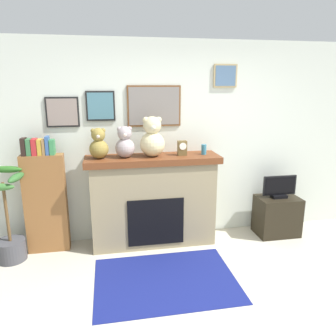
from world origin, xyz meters
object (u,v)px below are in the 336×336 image
Objects in this scene: tv_stand at (277,216)px; mantel_clock at (182,148)px; fireplace at (153,200)px; television at (279,188)px; bookshelf at (45,199)px; potted_plant at (9,230)px; teddy_bear_grey at (99,145)px; teddy_bear_brown at (152,139)px; teddy_bear_cream at (125,144)px; candle_jar at (204,149)px.

tv_stand is 3.07× the size of mantel_clock.
television is (1.73, -0.07, 0.09)m from fireplace.
bookshelf is at bearing 178.13° from tv_stand.
potted_plant is 1.45m from teddy_bear_grey.
bookshelf is at bearing 178.10° from television.
teddy_bear_brown is (1.73, 0.13, 1.01)m from potted_plant.
potted_plant is 2.01m from teddy_bear_brown.
potted_plant is at bearing -175.03° from fireplace.
mantel_clock is at bearing -2.90° from fireplace.
teddy_bear_cream is at bearing 178.54° from tv_stand.
teddy_bear_brown is (-0.66, -0.00, 0.16)m from candle_jar.
bookshelf reaches higher than potted_plant.
potted_plant is 6.11× the size of mantel_clock.
teddy_bear_grey is at bearing -178.41° from fireplace.
mantel_clock is at bearing -0.04° from teddy_bear_grey.
tv_stand is 1.53× the size of teddy_bear_grey.
teddy_bear_brown is at bearing 178.26° from tv_stand.
fireplace is 12.96× the size of candle_jar.
mantel_clock is at bearing -0.06° from teddy_bear_cream.
fireplace is at bearing 177.10° from mantel_clock.
teddy_bear_cream is at bearing 5.44° from potted_plant.
teddy_bear_cream is at bearing -2.73° from bookshelf.
teddy_bear_cream is (1.39, 0.13, 0.96)m from potted_plant.
bookshelf reaches higher than television.
teddy_bear_grey is 0.65m from teddy_bear_brown.
teddy_bear_grey reaches higher than potted_plant.
mantel_clock reaches higher than tv_stand.
teddy_bear_brown is (-0.38, 0.00, 0.13)m from mantel_clock.
television is 1.22× the size of teddy_bear_cream.
teddy_bear_cream is at bearing -0.00° from teddy_bear_grey.
teddy_bear_brown reaches higher than potted_plant.
potted_plant is at bearing -176.81° from candle_jar.
teddy_bear_grey is at bearing 179.96° from mantel_clock.
teddy_bear_cream reaches higher than candle_jar.
teddy_bear_grey is (-2.38, 0.05, 1.07)m from tv_stand.
candle_jar is at bearing 177.15° from tv_stand.
mantel_clock is at bearing 177.74° from television.
mantel_clock is 0.37× the size of teddy_bear_brown.
tv_stand is at bearing -1.27° from teddy_bear_grey.
fireplace is at bearing 177.65° from tv_stand.
television is at bearing -2.92° from candle_jar.
mantel_clock is 0.50× the size of teddy_bear_grey.
mantel_clock is (1.70, -0.05, 0.59)m from bookshelf.
tv_stand is 2.33m from teddy_bear_cream.
mantel_clock is 0.40m from teddy_bear_brown.
bookshelf is 0.53m from potted_plant.
mantel_clock is (-1.35, 0.05, 0.59)m from television.
candle_jar reaches higher than television.
teddy_bear_cream is 0.78× the size of teddy_bear_brown.
teddy_bear_grey is at bearing 178.73° from tv_stand.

